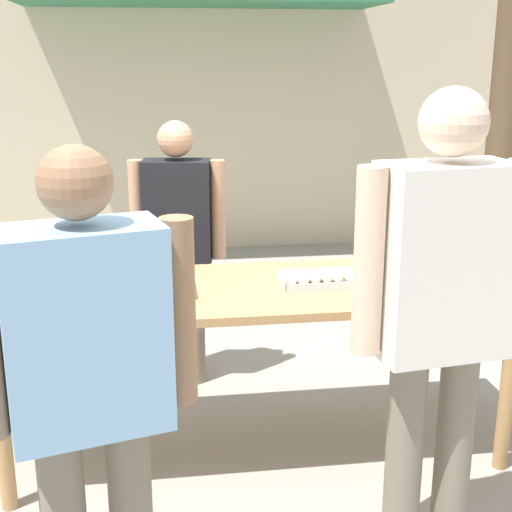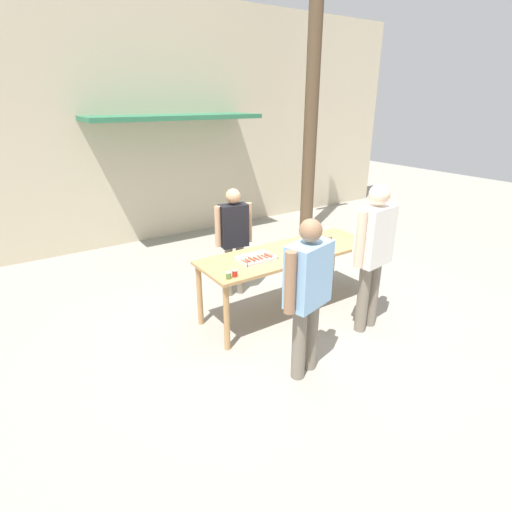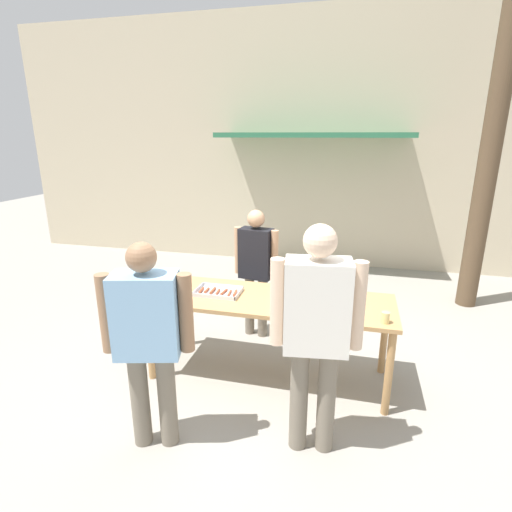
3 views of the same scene
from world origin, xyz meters
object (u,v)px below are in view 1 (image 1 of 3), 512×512
object	(u,v)px
food_tray_sausages	(145,289)
food_tray_buns	(319,279)
condiment_jar_ketchup	(30,309)
condiment_jar_mustard	(8,311)
person_customer_holding_hotdog	(88,372)
beer_cup	(498,285)
person_customer_with_cup	(440,298)
person_server_behind_table	(178,232)

from	to	relation	value
food_tray_sausages	food_tray_buns	size ratio (longest dim) A/B	1.19
food_tray_sausages	condiment_jar_ketchup	distance (m)	0.55
condiment_jar_mustard	person_customer_holding_hotdog	size ratio (longest dim) A/B	0.05
condiment_jar_mustard	beer_cup	bearing A→B (deg)	0.16
person_customer_holding_hotdog	person_customer_with_cup	distance (m)	1.26
condiment_jar_mustard	condiment_jar_ketchup	distance (m)	0.09
beer_cup	condiment_jar_mustard	bearing A→B (deg)	-179.84
person_customer_holding_hotdog	person_customer_with_cup	xyz separation A→B (m)	(1.23, 0.25, 0.09)
condiment_jar_mustard	person_customer_holding_hotdog	bearing A→B (deg)	-64.72
beer_cup	person_customer_holding_hotdog	size ratio (longest dim) A/B	0.06
food_tray_buns	beer_cup	xyz separation A→B (m)	(0.77, -0.28, 0.03)
person_customer_with_cup	beer_cup	bearing A→B (deg)	-138.75
beer_cup	person_customer_with_cup	xyz separation A→B (m)	(-0.53, -0.61, 0.17)
person_customer_holding_hotdog	condiment_jar_mustard	bearing A→B (deg)	-79.40
beer_cup	person_customer_holding_hotdog	xyz separation A→B (m)	(-1.76, -0.86, 0.08)
food_tray_sausages	beer_cup	distance (m)	1.63
condiment_jar_mustard	condiment_jar_ketchup	xyz separation A→B (m)	(0.09, 0.01, 0.00)
condiment_jar_ketchup	beer_cup	world-z (taller)	beer_cup
beer_cup	condiment_jar_ketchup	bearing A→B (deg)	179.87
condiment_jar_mustard	condiment_jar_ketchup	world-z (taller)	same
food_tray_buns	person_customer_with_cup	size ratio (longest dim) A/B	0.21
food_tray_sausages	person_customer_with_cup	size ratio (longest dim) A/B	0.25
condiment_jar_mustard	person_server_behind_table	xyz separation A→B (m)	(0.75, 1.13, 0.04)
beer_cup	person_customer_with_cup	bearing A→B (deg)	-131.34
food_tray_buns	condiment_jar_ketchup	distance (m)	1.33
person_customer_holding_hotdog	condiment_jar_ketchup	bearing A→B (deg)	-84.59
condiment_jar_ketchup	person_customer_holding_hotdog	world-z (taller)	person_customer_holding_hotdog
food_tray_buns	person_customer_with_cup	distance (m)	0.94
person_customer_with_cup	condiment_jar_mustard	bearing A→B (deg)	-27.66
beer_cup	person_customer_holding_hotdog	distance (m)	1.96
food_tray_sausages	condiment_jar_mustard	bearing A→B (deg)	-152.66
food_tray_buns	person_customer_holding_hotdog	world-z (taller)	person_customer_holding_hotdog
beer_cup	person_server_behind_table	xyz separation A→B (m)	(-1.42, 1.12, 0.03)
food_tray_sausages	person_server_behind_table	size ratio (longest dim) A/B	0.29
condiment_jar_ketchup	person_customer_holding_hotdog	distance (m)	0.92
condiment_jar_ketchup	beer_cup	size ratio (longest dim) A/B	0.78
food_tray_sausages	person_server_behind_table	distance (m)	0.86
food_tray_buns	person_customer_holding_hotdog	size ratio (longest dim) A/B	0.23
condiment_jar_ketchup	person_customer_with_cup	distance (m)	1.67
person_server_behind_table	beer_cup	bearing A→B (deg)	-29.73
person_customer_holding_hotdog	beer_cup	bearing A→B (deg)	-168.70
condiment_jar_mustard	food_tray_sausages	bearing A→B (deg)	27.34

